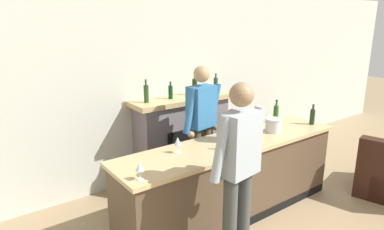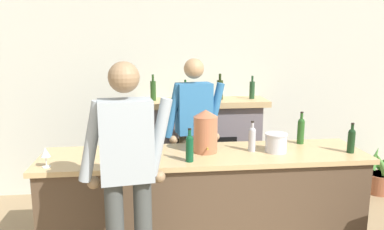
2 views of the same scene
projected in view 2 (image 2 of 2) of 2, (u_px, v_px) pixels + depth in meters
wall_back_panel at (188, 86)px, 4.84m from camera, size 12.00×0.07×2.75m
bar_counter at (204, 201)px, 3.53m from camera, size 2.98×0.72×0.95m
fireplace_stone at (202, 147)px, 4.75m from camera, size 1.60×0.52×1.56m
potted_plant_corner at (379, 175)px, 4.88m from camera, size 0.37×0.38×0.61m
person_customer at (127, 178)px, 2.61m from camera, size 0.65×0.34×1.84m
person_bartender at (194, 134)px, 3.97m from camera, size 0.65×0.35×1.78m
copper_dispenser at (205, 131)px, 3.44m from camera, size 0.23×0.26×0.40m
ice_bucket_steel at (276, 143)px, 3.47m from camera, size 0.21×0.21×0.18m
wine_bottle_rose_blush at (252, 138)px, 3.48m from camera, size 0.07×0.07×0.29m
wine_bottle_cabernet_heavy at (301, 130)px, 3.74m from camera, size 0.07×0.07×0.33m
wine_bottle_merlot_tall at (351, 139)px, 3.44m from camera, size 0.07×0.07×0.28m
wine_bottle_port_short at (190, 147)px, 3.19m from camera, size 0.07×0.07×0.29m
wine_glass_near_bucket at (126, 139)px, 3.43m from camera, size 0.07×0.07×0.18m
wine_glass_by_dispenser at (45, 153)px, 3.05m from camera, size 0.08×0.08×0.17m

